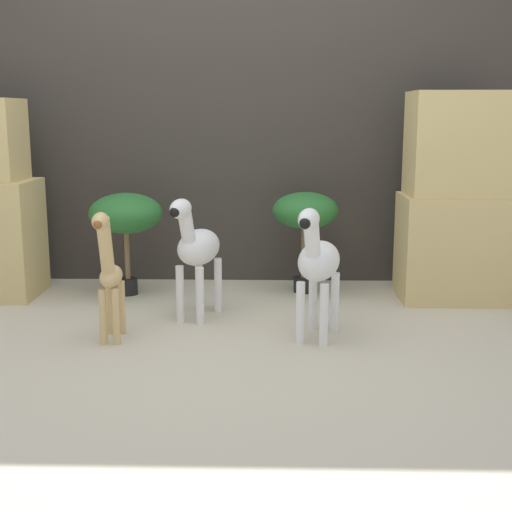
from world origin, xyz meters
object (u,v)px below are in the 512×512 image
Objects in this scene: zebra_right at (317,262)px; giraffe_figurine at (109,271)px; zebra_left at (196,248)px; potted_palm_front at (305,214)px; potted_palm_back at (126,215)px.

zebra_right is 0.99m from giraffe_figurine.
potted_palm_front is at bearing 44.15° from zebra_left.
zebra_right is 1.02× the size of giraffe_figurine.
potted_palm_back reaches higher than potted_palm_front.
zebra_left is 1.08× the size of potted_palm_front.
potted_palm_back is at bearing -175.22° from potted_palm_front.
zebra_right reaches higher than giraffe_figurine.
zebra_right reaches higher than potted_palm_front.
zebra_right reaches higher than potted_palm_back.
potted_palm_front is at bearing 91.26° from zebra_right.
giraffe_figurine is at bearing -131.35° from zebra_left.
potted_palm_front is (0.60, 0.58, 0.10)m from zebra_left.
giraffe_figurine reaches higher than potted_palm_front.
zebra_left is 0.69m from potted_palm_back.
giraffe_figurine is at bearing -134.04° from potted_palm_front.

